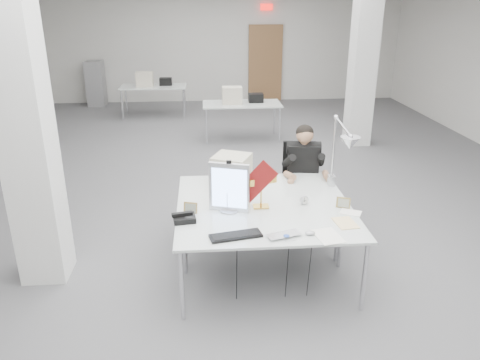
% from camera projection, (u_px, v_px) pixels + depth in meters
% --- Properties ---
extents(room_shell, '(10.04, 14.04, 3.24)m').
position_uv_depth(room_shell, '(248.00, 80.00, 6.59)').
color(room_shell, '#535355').
rests_on(room_shell, ground).
extents(desk_main, '(1.80, 0.90, 0.02)m').
position_uv_depth(desk_main, '(269.00, 225.00, 4.48)').
color(desk_main, silver).
rests_on(desk_main, room_shell).
extents(desk_second, '(1.80, 0.90, 0.02)m').
position_uv_depth(desk_second, '(258.00, 189.00, 5.32)').
color(desk_second, silver).
rests_on(desk_second, room_shell).
extents(bg_desk_a, '(1.60, 0.80, 0.02)m').
position_uv_depth(bg_desk_a, '(242.00, 104.00, 9.61)').
color(bg_desk_a, silver).
rests_on(bg_desk_a, room_shell).
extents(bg_desk_b, '(1.60, 0.80, 0.02)m').
position_uv_depth(bg_desk_b, '(153.00, 87.00, 11.50)').
color(bg_desk_b, silver).
rests_on(bg_desk_b, room_shell).
extents(filing_cabinet, '(0.45, 0.55, 1.20)m').
position_uv_depth(filing_cabinet, '(96.00, 83.00, 12.77)').
color(filing_cabinet, gray).
rests_on(filing_cabinet, room_shell).
extents(office_chair, '(0.63, 0.63, 1.15)m').
position_uv_depth(office_chair, '(301.00, 183.00, 5.96)').
color(office_chair, black).
rests_on(office_chair, room_shell).
extents(seated_person, '(0.53, 0.63, 0.85)m').
position_uv_depth(seated_person, '(304.00, 160.00, 5.80)').
color(seated_person, black).
rests_on(seated_person, office_chair).
extents(monitor, '(0.40, 0.16, 0.51)m').
position_uv_depth(monitor, '(229.00, 188.00, 4.66)').
color(monitor, silver).
rests_on(monitor, desk_main).
extents(pennant, '(0.45, 0.17, 0.50)m').
position_uv_depth(pennant, '(255.00, 183.00, 4.62)').
color(pennant, maroon).
rests_on(pennant, monitor).
extents(keyboard, '(0.50, 0.25, 0.02)m').
position_uv_depth(keyboard, '(236.00, 236.00, 4.22)').
color(keyboard, black).
rests_on(keyboard, desk_main).
extents(laptop, '(0.36, 0.29, 0.03)m').
position_uv_depth(laptop, '(286.00, 237.00, 4.19)').
color(laptop, '#BBBBC0').
rests_on(laptop, desk_main).
extents(mouse, '(0.10, 0.08, 0.04)m').
position_uv_depth(mouse, '(310.00, 233.00, 4.26)').
color(mouse, '#AAABAF').
rests_on(mouse, desk_main).
extents(bankers_lamp, '(0.33, 0.22, 0.35)m').
position_uv_depth(bankers_lamp, '(261.00, 192.00, 4.76)').
color(bankers_lamp, gold).
rests_on(bankers_lamp, desk_main).
extents(desk_phone, '(0.24, 0.22, 0.05)m').
position_uv_depth(desk_phone, '(184.00, 218.00, 4.52)').
color(desk_phone, black).
rests_on(desk_phone, desk_main).
extents(picture_frame_left, '(0.15, 0.07, 0.11)m').
position_uv_depth(picture_frame_left, '(190.00, 208.00, 4.69)').
color(picture_frame_left, '#AF8B4B').
rests_on(picture_frame_left, desk_main).
extents(picture_frame_right, '(0.15, 0.09, 0.11)m').
position_uv_depth(picture_frame_right, '(343.00, 203.00, 4.80)').
color(picture_frame_right, olive).
rests_on(picture_frame_right, desk_main).
extents(desk_clock, '(0.10, 0.06, 0.09)m').
position_uv_depth(desk_clock, '(304.00, 200.00, 4.88)').
color(desk_clock, '#B2B1B6').
rests_on(desk_clock, desk_main).
extents(paper_stack_a, '(0.27, 0.34, 0.01)m').
position_uv_depth(paper_stack_a, '(328.00, 236.00, 4.23)').
color(paper_stack_a, white).
rests_on(paper_stack_a, desk_main).
extents(paper_stack_b, '(0.22, 0.28, 0.01)m').
position_uv_depth(paper_stack_b, '(345.00, 223.00, 4.48)').
color(paper_stack_b, '#FBD896').
rests_on(paper_stack_b, desk_main).
extents(paper_stack_c, '(0.25, 0.22, 0.01)m').
position_uv_depth(paper_stack_c, '(351.00, 212.00, 4.70)').
color(paper_stack_c, white).
rests_on(paper_stack_c, desk_main).
extents(beige_monitor, '(0.50, 0.49, 0.36)m').
position_uv_depth(beige_monitor, '(232.00, 171.00, 5.32)').
color(beige_monitor, beige).
rests_on(beige_monitor, desk_second).
extents(architect_lamp, '(0.47, 0.71, 0.87)m').
position_uv_depth(architect_lamp, '(340.00, 156.00, 5.01)').
color(architect_lamp, '#B6B6BA').
rests_on(architect_lamp, desk_second).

